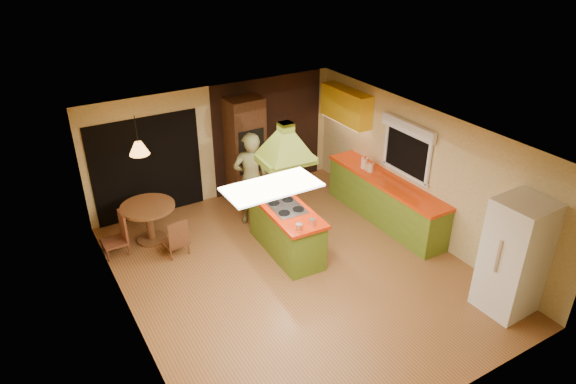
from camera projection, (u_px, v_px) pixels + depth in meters
ground at (296, 272)px, 8.92m from camera, size 6.50×6.50×0.00m
room_walls at (296, 209)px, 8.34m from camera, size 5.50×6.50×6.50m
ceiling_plane at (297, 138)px, 7.75m from camera, size 6.50×6.50×0.00m
brick_panel at (268, 133)px, 11.36m from camera, size 2.64×0.03×2.50m
nook_opening at (147, 168)px, 10.21m from camera, size 2.20×0.03×2.10m
right_counter at (385, 200)px, 10.26m from camera, size 0.62×3.05×0.92m
upper_cabinets at (346, 106)px, 10.84m from camera, size 0.34×1.40×0.70m
window_right at (408, 140)px, 9.61m from camera, size 0.12×1.35×1.06m
fluor_panel at (272, 187)px, 6.35m from camera, size 1.20×0.60×0.03m
kitchen_island at (286, 229)px, 9.29m from camera, size 0.82×1.86×0.93m
range_hood at (286, 137)px, 8.45m from camera, size 0.94×0.71×0.78m
man at (251, 179)px, 10.00m from camera, size 0.79×0.62×1.91m
refrigerator at (515, 257)px, 7.69m from camera, size 0.80×0.76×1.89m
wall_oven at (245, 149)px, 10.88m from camera, size 0.76×0.62×2.24m
dining_table at (149, 216)px, 9.57m from camera, size 1.00×1.00×0.75m
chair_left at (113, 235)px, 9.24m from camera, size 0.44×0.44×0.78m
chair_near at (174, 236)px, 9.26m from camera, size 0.45×0.45×0.74m
pendant_lamp at (139, 148)px, 8.93m from camera, size 0.38×0.38×0.23m
canister_large at (364, 163)px, 10.47m from camera, size 0.19×0.19×0.22m
canister_medium at (371, 167)px, 10.33m from camera, size 0.14×0.14×0.18m
canister_small at (368, 166)px, 10.39m from camera, size 0.14×0.14×0.16m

